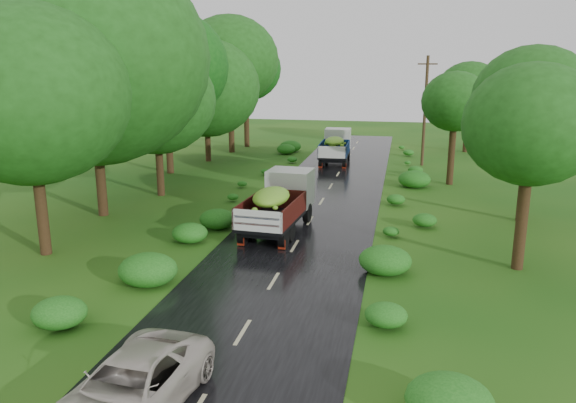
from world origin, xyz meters
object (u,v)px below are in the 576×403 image
(truck_near, at_px, (280,200))
(truck_far, at_px, (336,145))
(car, at_px, (131,388))
(utility_pole, at_px, (425,110))

(truck_near, distance_m, truck_far, 18.44)
(car, bearing_deg, truck_near, 94.30)
(truck_near, relative_size, truck_far, 1.06)
(truck_far, height_order, utility_pole, utility_pole)
(truck_near, bearing_deg, truck_far, 93.06)
(car, bearing_deg, truck_far, 94.05)
(truck_near, xyz_separation_m, utility_pole, (6.95, 18.50, 2.72))
(truck_near, height_order, truck_far, truck_near)
(truck_near, xyz_separation_m, car, (-0.19, -14.48, -0.75))
(truck_far, xyz_separation_m, car, (-0.57, -32.91, -0.69))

